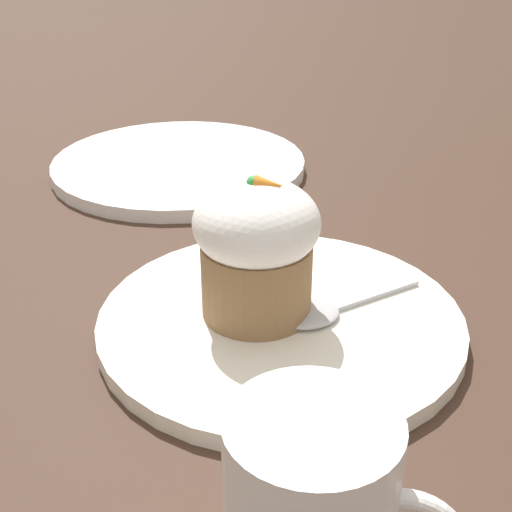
# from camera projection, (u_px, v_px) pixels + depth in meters

# --- Properties ---
(ground_plane) EXTENTS (4.00, 4.00, 0.00)m
(ground_plane) POSITION_uv_depth(u_px,v_px,m) (280.00, 329.00, 0.51)
(ground_plane) COLOR #3D281E
(dessert_plate) EXTENTS (0.26, 0.26, 0.01)m
(dessert_plate) POSITION_uv_depth(u_px,v_px,m) (281.00, 322.00, 0.51)
(dessert_plate) COLOR white
(dessert_plate) RESTS_ON ground_plane
(carrot_cake) EXTENTS (0.09, 0.09, 0.10)m
(carrot_cake) POSITION_uv_depth(u_px,v_px,m) (256.00, 248.00, 0.49)
(carrot_cake) COLOR olive
(carrot_cake) RESTS_ON dessert_plate
(spoon) EXTENTS (0.10, 0.10, 0.01)m
(spoon) POSITION_uv_depth(u_px,v_px,m) (323.00, 310.00, 0.51)
(spoon) COLOR #B7B7BC
(spoon) RESTS_ON dessert_plate
(side_plate) EXTENTS (0.28, 0.28, 0.01)m
(side_plate) POSITION_uv_depth(u_px,v_px,m) (179.00, 165.00, 0.79)
(side_plate) COLOR white
(side_plate) RESTS_ON ground_plane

